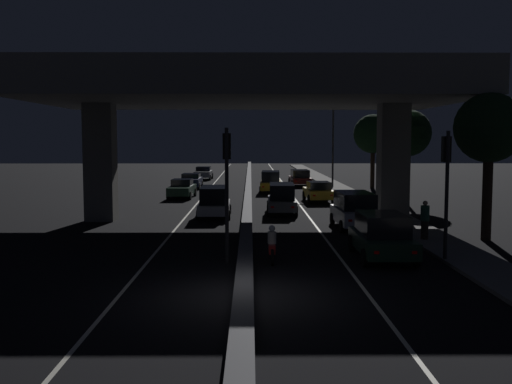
% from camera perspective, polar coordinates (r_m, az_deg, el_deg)
% --- Properties ---
extents(ground_plane, '(200.00, 200.00, 0.00)m').
position_cam_1_polar(ground_plane, '(17.70, -1.15, -9.81)').
color(ground_plane, black).
extents(lane_line_left_inner, '(0.12, 126.00, 0.00)m').
position_cam_1_polar(lane_line_left_inner, '(52.45, -4.71, -0.00)').
color(lane_line_left_inner, beige).
rests_on(lane_line_left_inner, ground_plane).
extents(lane_line_right_inner, '(0.12, 126.00, 0.00)m').
position_cam_1_polar(lane_line_right_inner, '(52.43, 3.25, 0.00)').
color(lane_line_right_inner, beige).
rests_on(lane_line_right_inner, ground_plane).
extents(median_divider, '(0.55, 126.00, 0.40)m').
position_cam_1_polar(median_divider, '(52.30, -0.74, 0.22)').
color(median_divider, '#4C4C51').
rests_on(median_divider, ground_plane).
extents(sidewalk_right, '(2.21, 126.00, 0.13)m').
position_cam_1_polar(sidewalk_right, '(46.07, 9.75, -0.66)').
color(sidewalk_right, '#5B5956').
rests_on(sidewalk_right, ground_plane).
extents(elevated_overpass, '(23.25, 13.82, 9.25)m').
position_cam_1_polar(elevated_overpass, '(33.63, -0.87, 9.65)').
color(elevated_overpass, slate).
rests_on(elevated_overpass, ground_plane).
extents(traffic_light_left_of_median, '(0.30, 0.49, 4.97)m').
position_cam_1_polar(traffic_light_left_of_median, '(21.95, -2.80, 2.01)').
color(traffic_light_left_of_median, black).
rests_on(traffic_light_left_of_median, ground_plane).
extents(traffic_light_right_of_median, '(0.30, 0.49, 4.86)m').
position_cam_1_polar(traffic_light_right_of_median, '(23.10, 17.67, 1.75)').
color(traffic_light_right_of_median, black).
rests_on(traffic_light_right_of_median, ground_plane).
extents(street_lamp, '(2.04, 0.32, 8.94)m').
position_cam_1_polar(street_lamp, '(57.37, 7.11, 5.59)').
color(street_lamp, '#2D2D30').
rests_on(street_lamp, ground_plane).
extents(car_dark_green_lead, '(2.04, 4.52, 1.74)m').
position_cam_1_polar(car_dark_green_lead, '(23.27, 11.90, -4.08)').
color(car_dark_green_lead, black).
rests_on(car_dark_green_lead, ground_plane).
extents(car_white_second, '(2.13, 4.49, 1.85)m').
position_cam_1_polar(car_white_second, '(31.16, 9.39, -1.64)').
color(car_white_second, silver).
rests_on(car_white_second, ground_plane).
extents(car_grey_third, '(1.97, 4.83, 1.83)m').
position_cam_1_polar(car_grey_third, '(37.05, 2.47, -0.54)').
color(car_grey_third, '#515459').
rests_on(car_grey_third, ground_plane).
extents(car_taxi_yellow_fourth, '(2.04, 4.35, 1.51)m').
position_cam_1_polar(car_taxi_yellow_fourth, '(43.92, 5.96, 0.05)').
color(car_taxi_yellow_fourth, gold).
rests_on(car_taxi_yellow_fourth, ground_plane).
extents(car_taxi_yellow_fifth, '(2.03, 4.70, 1.86)m').
position_cam_1_polar(car_taxi_yellow_fifth, '(51.67, 1.40, 1.03)').
color(car_taxi_yellow_fifth, gold).
rests_on(car_taxi_yellow_fifth, ground_plane).
extents(car_dark_red_sixth, '(2.11, 4.73, 1.61)m').
position_cam_1_polar(car_dark_red_sixth, '(59.30, 4.21, 1.39)').
color(car_dark_red_sixth, '#591414').
rests_on(car_dark_red_sixth, ground_plane).
extents(car_white_lead_oncoming, '(1.99, 4.64, 1.80)m').
position_cam_1_polar(car_white_lead_oncoming, '(35.32, -3.98, -0.86)').
color(car_white_lead_oncoming, silver).
rests_on(car_white_lead_oncoming, ground_plane).
extents(car_dark_green_second_oncoming, '(1.98, 4.80, 1.48)m').
position_cam_1_polar(car_dark_green_second_oncoming, '(47.19, -7.06, 0.34)').
color(car_dark_green_second_oncoming, black).
rests_on(car_dark_green_second_oncoming, ground_plane).
extents(car_dark_blue_third_oncoming, '(2.00, 4.54, 1.41)m').
position_cam_1_polar(car_dark_blue_third_oncoming, '(56.27, -6.21, 1.08)').
color(car_dark_blue_third_oncoming, '#141938').
rests_on(car_dark_blue_third_oncoming, ground_plane).
extents(car_silver_fourth_oncoming, '(2.05, 4.51, 1.47)m').
position_cam_1_polar(car_silver_fourth_oncoming, '(69.19, -5.03, 1.82)').
color(car_silver_fourth_oncoming, gray).
rests_on(car_silver_fourth_oncoming, ground_plane).
extents(motorcycle_red_filtering_near, '(0.32, 1.98, 1.37)m').
position_cam_1_polar(motorcycle_red_filtering_near, '(22.33, 1.53, -5.18)').
color(motorcycle_red_filtering_near, black).
rests_on(motorcycle_red_filtering_near, ground_plane).
extents(pedestrian_on_sidewalk, '(0.39, 0.39, 1.72)m').
position_cam_1_polar(pedestrian_on_sidewalk, '(27.56, 15.78, -2.59)').
color(pedestrian_on_sidewalk, '#2D261E').
rests_on(pedestrian_on_sidewalk, sidewalk_right).
extents(roadside_tree_kerbside_near, '(3.12, 3.12, 6.63)m').
position_cam_1_polar(roadside_tree_kerbside_near, '(28.73, 21.34, 5.58)').
color(roadside_tree_kerbside_near, '#2D2116').
rests_on(roadside_tree_kerbside_near, ground_plane).
extents(roadside_tree_kerbside_mid, '(3.27, 3.27, 6.66)m').
position_cam_1_polar(roadside_tree_kerbside_mid, '(43.27, 14.26, 5.44)').
color(roadside_tree_kerbside_mid, '#38281C').
rests_on(roadside_tree_kerbside_mid, ground_plane).
extents(roadside_tree_kerbside_far, '(3.66, 3.66, 6.95)m').
position_cam_1_polar(roadside_tree_kerbside_far, '(57.38, 11.09, 5.42)').
color(roadside_tree_kerbside_far, '#2D2116').
rests_on(roadside_tree_kerbside_far, ground_plane).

